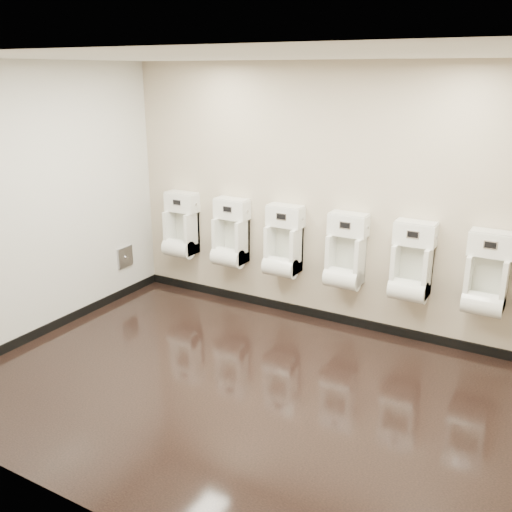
{
  "coord_description": "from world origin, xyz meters",
  "views": [
    {
      "loc": [
        2.24,
        -3.81,
        2.7
      ],
      "look_at": [
        -0.25,
        0.55,
        1.06
      ],
      "focal_mm": 40.0,
      "sensor_mm": 36.0,
      "label": 1
    }
  ],
  "objects_px": {
    "urinal_3": "(345,257)",
    "urinal_4": "(411,267)",
    "urinal_0": "(181,230)",
    "urinal_1": "(230,238)",
    "urinal_2": "(283,246)",
    "access_panel": "(125,257)",
    "urinal_5": "(487,280)"
  },
  "relations": [
    {
      "from": "urinal_5",
      "to": "urinal_2",
      "type": "bearing_deg",
      "value": 180.0
    },
    {
      "from": "urinal_2",
      "to": "urinal_4",
      "type": "xyz_separation_m",
      "value": [
        1.43,
        0.0,
        0.0
      ]
    },
    {
      "from": "access_panel",
      "to": "urinal_5",
      "type": "relative_size",
      "value": 0.32
    },
    {
      "from": "urinal_3",
      "to": "urinal_2",
      "type": "bearing_deg",
      "value": 180.0
    },
    {
      "from": "urinal_2",
      "to": "urinal_4",
      "type": "bearing_deg",
      "value": 0.0
    },
    {
      "from": "access_panel",
      "to": "urinal_3",
      "type": "bearing_deg",
      "value": 8.61
    },
    {
      "from": "urinal_3",
      "to": "urinal_4",
      "type": "height_order",
      "value": "same"
    },
    {
      "from": "urinal_3",
      "to": "urinal_4",
      "type": "relative_size",
      "value": 1.0
    },
    {
      "from": "urinal_1",
      "to": "access_panel",
      "type": "bearing_deg",
      "value": -162.26
    },
    {
      "from": "access_panel",
      "to": "urinal_0",
      "type": "distance_m",
      "value": 0.77
    },
    {
      "from": "urinal_2",
      "to": "urinal_3",
      "type": "height_order",
      "value": "same"
    },
    {
      "from": "access_panel",
      "to": "urinal_4",
      "type": "bearing_deg",
      "value": 6.87
    },
    {
      "from": "urinal_0",
      "to": "urinal_2",
      "type": "xyz_separation_m",
      "value": [
        1.41,
        0.0,
        0.0
      ]
    },
    {
      "from": "urinal_3",
      "to": "urinal_5",
      "type": "height_order",
      "value": "same"
    },
    {
      "from": "urinal_4",
      "to": "urinal_0",
      "type": "bearing_deg",
      "value": 180.0
    },
    {
      "from": "urinal_2",
      "to": "access_panel",
      "type": "bearing_deg",
      "value": -168.26
    },
    {
      "from": "urinal_1",
      "to": "urinal_3",
      "type": "distance_m",
      "value": 1.43
    },
    {
      "from": "urinal_0",
      "to": "urinal_3",
      "type": "height_order",
      "value": "same"
    },
    {
      "from": "urinal_0",
      "to": "urinal_3",
      "type": "distance_m",
      "value": 2.15
    },
    {
      "from": "urinal_4",
      "to": "urinal_1",
      "type": "bearing_deg",
      "value": 180.0
    },
    {
      "from": "urinal_0",
      "to": "urinal_4",
      "type": "height_order",
      "value": "same"
    },
    {
      "from": "urinal_1",
      "to": "urinal_2",
      "type": "bearing_deg",
      "value": 0.0
    },
    {
      "from": "urinal_3",
      "to": "urinal_5",
      "type": "bearing_deg",
      "value": 0.0
    },
    {
      "from": "urinal_0",
      "to": "urinal_1",
      "type": "distance_m",
      "value": 0.72
    },
    {
      "from": "urinal_1",
      "to": "urinal_0",
      "type": "bearing_deg",
      "value": 180.0
    },
    {
      "from": "urinal_1",
      "to": "urinal_3",
      "type": "height_order",
      "value": "same"
    },
    {
      "from": "urinal_1",
      "to": "urinal_3",
      "type": "bearing_deg",
      "value": 0.0
    },
    {
      "from": "urinal_2",
      "to": "urinal_5",
      "type": "height_order",
      "value": "same"
    },
    {
      "from": "urinal_0",
      "to": "urinal_1",
      "type": "xyz_separation_m",
      "value": [
        0.72,
        0.0,
        0.0
      ]
    },
    {
      "from": "access_panel",
      "to": "urinal_1",
      "type": "xyz_separation_m",
      "value": [
        1.29,
        0.41,
        0.33
      ]
    },
    {
      "from": "urinal_2",
      "to": "urinal_5",
      "type": "relative_size",
      "value": 1.0
    },
    {
      "from": "access_panel",
      "to": "urinal_0",
      "type": "bearing_deg",
      "value": 36.01
    }
  ]
}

